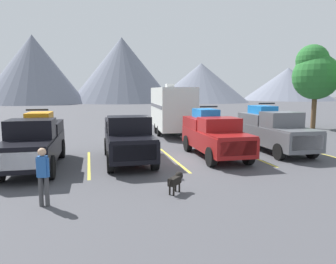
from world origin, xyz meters
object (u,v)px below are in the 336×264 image
pickup_truck_c (214,134)px  person_a (43,173)px  pickup_truck_d (273,130)px  dog (176,180)px  camper_trailer_a (172,108)px  pickup_truck_b (128,138)px  pickup_truck_a (35,141)px

pickup_truck_c → person_a: (-7.36, -5.26, -0.16)m
pickup_truck_d → dog: size_ratio=8.03×
pickup_truck_c → camper_trailer_a: size_ratio=0.68×
pickup_truck_d → pickup_truck_b: bearing=-176.6°
pickup_truck_c → dog: (-3.35, -5.03, -0.71)m
pickup_truck_a → pickup_truck_b: size_ratio=1.08×
pickup_truck_c → pickup_truck_d: bearing=7.2°
pickup_truck_c → pickup_truck_d: pickup_truck_d is taller
pickup_truck_d → camper_trailer_a: size_ratio=0.69×
pickup_truck_a → pickup_truck_b: bearing=2.6°
person_a → dog: person_a is taller
pickup_truck_a → person_a: size_ratio=3.43×
pickup_truck_c → camper_trailer_a: 8.32m
pickup_truck_b → camper_trailer_a: camper_trailer_a is taller
pickup_truck_c → dog: pickup_truck_c is taller
pickup_truck_b → camper_trailer_a: bearing=62.4°
pickup_truck_b → pickup_truck_c: (4.30, 0.01, 0.03)m
pickup_truck_a → pickup_truck_c: (8.33, 0.19, -0.02)m
pickup_truck_b → pickup_truck_d: (7.99, 0.47, 0.08)m
pickup_truck_b → pickup_truck_a: bearing=-177.4°
pickup_truck_a → camper_trailer_a: bearing=45.3°
pickup_truck_b → camper_trailer_a: (4.34, 8.28, 0.90)m
pickup_truck_a → pickup_truck_c: pickup_truck_c is taller
pickup_truck_c → person_a: pickup_truck_c is taller
pickup_truck_d → camper_trailer_a: bearing=115.0°
pickup_truck_d → camper_trailer_a: camper_trailer_a is taller
pickup_truck_d → camper_trailer_a: (-3.65, 7.81, 0.82)m
pickup_truck_a → pickup_truck_d: bearing=3.1°
pickup_truck_d → person_a: 12.44m
person_a → pickup_truck_d: bearing=27.4°
pickup_truck_c → person_a: size_ratio=3.16×
pickup_truck_d → dog: 8.96m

